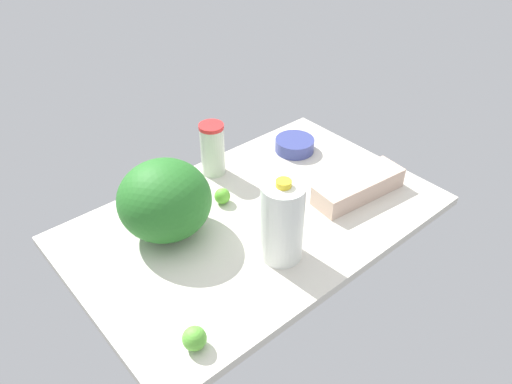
% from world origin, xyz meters
% --- Properties ---
extents(countertop, '(1.20, 0.76, 0.03)m').
position_xyz_m(countertop, '(0.00, 0.00, 0.01)').
color(countertop, beige).
rests_on(countertop, ground).
extents(egg_carton, '(0.35, 0.14, 0.07)m').
position_xyz_m(egg_carton, '(-0.34, 0.14, 0.07)').
color(egg_carton, beige).
rests_on(egg_carton, countertop).
extents(watermelon, '(0.29, 0.29, 0.25)m').
position_xyz_m(watermelon, '(0.26, -0.13, 0.15)').
color(watermelon, '#277026').
rests_on(watermelon, countertop).
extents(milk_jug, '(0.13, 0.13, 0.27)m').
position_xyz_m(milk_jug, '(0.06, 0.18, 0.16)').
color(milk_jug, white).
rests_on(milk_jug, countertop).
extents(mixing_bowl, '(0.15, 0.15, 0.05)m').
position_xyz_m(mixing_bowl, '(-0.38, -0.21, 0.06)').
color(mixing_bowl, '#394288').
rests_on(mixing_bowl, countertop).
extents(tumbler_cup, '(0.09, 0.09, 0.20)m').
position_xyz_m(tumbler_cup, '(-0.05, -0.30, 0.13)').
color(tumbler_cup, beige).
rests_on(tumbler_cup, countertop).
extents(lime_by_jug, '(0.06, 0.06, 0.06)m').
position_xyz_m(lime_by_jug, '(0.44, 0.29, 0.06)').
color(lime_by_jug, '#60BA3B').
rests_on(lime_by_jug, countertop).
extents(lime_beside_bowl, '(0.05, 0.05, 0.05)m').
position_xyz_m(lime_beside_bowl, '(0.04, -0.13, 0.06)').
color(lime_beside_bowl, '#60B633').
rests_on(lime_beside_bowl, countertop).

